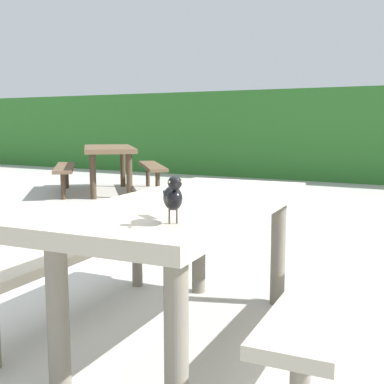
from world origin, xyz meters
TOP-DOWN VIEW (x-y plane):
  - ground_plane at (0.00, 0.00)m, footprint 60.00×60.00m
  - picnic_table_foreground at (0.10, -0.24)m, footprint 1.79×1.85m
  - bird_grackle at (0.35, -0.82)m, footprint 0.20×0.24m
  - picnic_table_mid_right at (-3.73, 4.05)m, footprint 2.39×2.39m

SIDE VIEW (x-z plane):
  - ground_plane at x=0.00m, z-range 0.00..0.00m
  - picnic_table_foreground at x=0.10m, z-range 0.19..0.93m
  - picnic_table_mid_right at x=-3.73m, z-range 0.19..0.93m
  - bird_grackle at x=0.35m, z-range 0.75..0.94m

